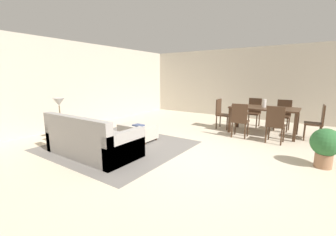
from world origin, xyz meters
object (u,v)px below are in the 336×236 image
(dining_chair_far_left, at_px, (254,111))
(book_on_ottoman, at_px, (138,125))
(dining_table, at_px, (264,110))
(dining_chair_head_east, at_px, (318,121))
(dining_chair_far_right, at_px, (283,113))
(dining_chair_head_west, at_px, (221,112))
(side_table, at_px, (61,125))
(vase_centerpiece, at_px, (264,103))
(dining_chair_near_left, at_px, (240,119))
(ottoman_table, at_px, (138,131))
(dining_chair_near_right, at_px, (275,123))
(couch, at_px, (92,141))
(table_lamp, at_px, (59,103))
(potted_plant, at_px, (326,145))

(dining_chair_far_left, xyz_separation_m, book_on_ottoman, (-2.01, -3.37, -0.12))
(dining_table, bearing_deg, dining_chair_head_east, 0.10)
(dining_chair_far_right, xyz_separation_m, dining_chair_head_west, (-1.64, -0.83, 0.00))
(side_table, bearing_deg, vase_centerpiece, 43.76)
(dining_chair_near_left, height_order, vase_centerpiece, vase_centerpiece)
(ottoman_table, distance_m, side_table, 1.86)
(dining_chair_near_right, bearing_deg, couch, -135.41)
(dining_chair_near_right, bearing_deg, dining_chair_head_west, 153.81)
(dining_chair_near_left, relative_size, dining_chair_far_left, 1.00)
(table_lamp, relative_size, vase_centerpiece, 2.30)
(table_lamp, relative_size, dining_chair_near_right, 0.57)
(couch, height_order, dining_chair_near_right, dining_chair_near_right)
(dining_table, xyz_separation_m, dining_chair_near_right, (0.43, -0.84, -0.15))
(table_lamp, xyz_separation_m, dining_chair_head_west, (2.66, 3.70, -0.48))
(dining_table, height_order, potted_plant, dining_table)
(dining_chair_near_right, height_order, dining_chair_head_west, same)
(dining_chair_far_left, height_order, dining_chair_head_west, same)
(potted_plant, bearing_deg, vase_centerpiece, 126.23)
(dining_chair_near_right, xyz_separation_m, potted_plant, (0.96, -1.07, -0.10))
(dining_chair_near_right, xyz_separation_m, vase_centerpiece, (-0.43, 0.83, 0.35))
(couch, xyz_separation_m, dining_table, (2.59, 3.82, 0.39))
(dining_chair_far_right, distance_m, dining_chair_head_west, 1.84)
(table_lamp, xyz_separation_m, dining_chair_near_right, (4.31, 2.89, -0.48))
(ottoman_table, relative_size, dining_chair_head_east, 1.04)
(couch, distance_m, dining_chair_head_east, 5.45)
(couch, xyz_separation_m, dining_chair_far_right, (3.01, 4.62, 0.23))
(side_table, height_order, dining_chair_head_east, dining_chair_head_east)
(couch, distance_m, vase_centerpiece, 4.65)
(couch, bearing_deg, dining_table, 55.86)
(ottoman_table, distance_m, dining_table, 3.57)
(dining_chair_near_left, distance_m, dining_chair_near_right, 0.86)
(table_lamp, bearing_deg, potted_plant, 19.00)
(couch, height_order, dining_chair_far_left, dining_chair_far_left)
(ottoman_table, height_order, dining_chair_far_left, dining_chair_far_left)
(dining_chair_head_east, relative_size, potted_plant, 1.29)
(book_on_ottoman, bearing_deg, ottoman_table, 142.44)
(dining_chair_near_left, height_order, potted_plant, dining_chair_near_left)
(ottoman_table, xyz_separation_m, dining_chair_head_east, (3.83, 2.46, 0.30))
(dining_chair_far_left, distance_m, dining_chair_far_right, 0.86)
(dining_chair_far_left, relative_size, potted_plant, 1.29)
(side_table, xyz_separation_m, table_lamp, (-0.00, -0.00, 0.54))
(dining_chair_far_left, bearing_deg, table_lamp, -126.96)
(couch, relative_size, dining_chair_near_left, 2.15)
(dining_chair_near_left, xyz_separation_m, dining_chair_far_right, (0.84, 1.60, 0.00))
(dining_chair_head_east, bearing_deg, dining_chair_far_left, 154.15)
(couch, bearing_deg, table_lamp, 175.87)
(dining_chair_head_west, bearing_deg, dining_table, 1.38)
(dining_chair_near_right, xyz_separation_m, dining_chair_far_right, (-0.02, 1.64, 0.00))
(side_table, height_order, dining_chair_far_right, dining_chair_far_right)
(dining_chair_head_west, bearing_deg, dining_chair_near_left, -44.22)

